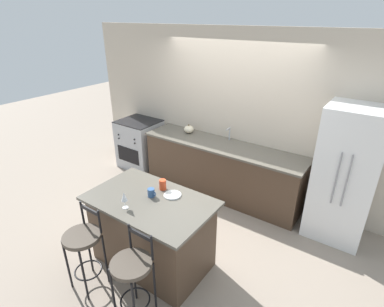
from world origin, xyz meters
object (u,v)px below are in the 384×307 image
(refrigerator, at_px, (345,175))
(pumpkin_decoration, at_px, (189,129))
(bar_stool_near, at_px, (84,245))
(wine_glass, at_px, (124,197))
(dinner_plate, at_px, (173,195))
(coffee_mug, at_px, (151,193))
(tumbler_cup, at_px, (163,185))
(oven_range, at_px, (140,144))
(bar_stool_far, at_px, (133,273))

(refrigerator, distance_m, pumpkin_decoration, 2.60)
(bar_stool_near, relative_size, wine_glass, 5.15)
(pumpkin_decoration, bearing_deg, bar_stool_near, -79.36)
(refrigerator, distance_m, dinner_plate, 2.29)
(wine_glass, relative_size, coffee_mug, 1.69)
(dinner_plate, distance_m, tumbler_cup, 0.20)
(oven_range, bearing_deg, tumbler_cup, -39.42)
(oven_range, height_order, pumpkin_decoration, pumpkin_decoration)
(bar_stool_far, height_order, pumpkin_decoration, pumpkin_decoration)
(wine_glass, height_order, coffee_mug, wine_glass)
(tumbler_cup, bearing_deg, oven_range, 140.58)
(wine_glass, distance_m, tumbler_cup, 0.54)
(bar_stool_near, distance_m, pumpkin_decoration, 2.76)
(bar_stool_far, relative_size, dinner_plate, 4.81)
(pumpkin_decoration, bearing_deg, dinner_plate, -60.01)
(wine_glass, bearing_deg, refrigerator, 49.42)
(oven_range, relative_size, bar_stool_near, 0.95)
(refrigerator, xyz_separation_m, tumbler_cup, (-1.75, -1.62, 0.06))
(tumbler_cup, bearing_deg, bar_stool_far, -67.94)
(refrigerator, distance_m, wine_glass, 2.84)
(pumpkin_decoration, bearing_deg, tumbler_cup, -64.07)
(oven_range, relative_size, pumpkin_decoration, 5.62)
(oven_range, height_order, wine_glass, wine_glass)
(oven_range, distance_m, dinner_plate, 2.74)
(coffee_mug, relative_size, pumpkin_decoration, 0.68)
(refrigerator, relative_size, tumbler_cup, 14.60)
(tumbler_cup, distance_m, pumpkin_decoration, 1.93)
(oven_range, bearing_deg, bar_stool_far, -47.38)
(dinner_plate, distance_m, wine_glass, 0.57)
(refrigerator, xyz_separation_m, oven_range, (-3.71, -0.01, -0.45))
(oven_range, relative_size, coffee_mug, 8.28)
(refrigerator, bearing_deg, dinner_plate, -133.29)
(refrigerator, distance_m, oven_range, 3.74)
(pumpkin_decoration, bearing_deg, bar_stool_far, -65.39)
(bar_stool_near, distance_m, wine_glass, 0.68)
(bar_stool_far, bearing_deg, dinner_plate, 102.29)
(oven_range, height_order, coffee_mug, coffee_mug)
(bar_stool_near, distance_m, tumbler_cup, 1.08)
(bar_stool_near, xyz_separation_m, dinner_plate, (0.52, 0.90, 0.35))
(bar_stool_near, distance_m, dinner_plate, 1.10)
(wine_glass, bearing_deg, pumpkin_decoration, 108.37)
(wine_glass, xyz_separation_m, pumpkin_decoration, (-0.75, 2.26, -0.07))
(dinner_plate, bearing_deg, bar_stool_far, -77.71)
(wine_glass, bearing_deg, bar_stool_near, -120.60)
(bar_stool_far, xyz_separation_m, dinner_plate, (-0.19, 0.88, 0.35))
(bar_stool_near, xyz_separation_m, coffee_mug, (0.33, 0.75, 0.39))
(bar_stool_near, relative_size, bar_stool_far, 1.00)
(bar_stool_far, xyz_separation_m, pumpkin_decoration, (-1.22, 2.66, 0.40))
(bar_stool_far, bearing_deg, wine_glass, 139.67)
(dinner_plate, xyz_separation_m, coffee_mug, (-0.19, -0.15, 0.04))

